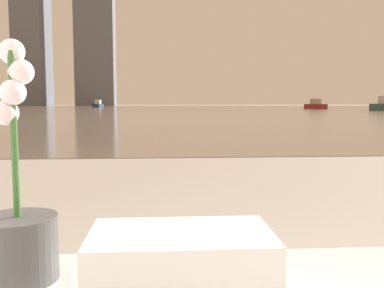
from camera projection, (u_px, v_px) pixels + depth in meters
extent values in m
cylinder|color=#4C4C4C|center=(19.00, 248.00, 0.78)|extent=(0.14, 0.14, 0.12)
cylinder|color=#38662D|center=(14.00, 135.00, 0.76)|extent=(0.01, 0.01, 0.30)
sphere|color=silver|center=(12.00, 52.00, 0.76)|extent=(0.05, 0.05, 0.05)
sphere|color=silver|center=(21.00, 72.00, 0.76)|extent=(0.05, 0.05, 0.05)
sphere|color=silver|center=(13.00, 92.00, 0.75)|extent=(0.05, 0.05, 0.05)
sphere|color=silver|center=(6.00, 113.00, 0.76)|extent=(0.05, 0.05, 0.05)
cube|color=white|center=(181.00, 268.00, 0.68)|extent=(0.29, 0.18, 0.04)
cube|color=white|center=(181.00, 244.00, 0.68)|extent=(0.29, 0.18, 0.04)
cube|color=gray|center=(164.00, 109.00, 61.44)|extent=(180.00, 110.00, 0.01)
cube|color=maroon|center=(315.00, 106.00, 59.65)|extent=(2.26, 3.88, 0.64)
cube|color=#B2A893|center=(316.00, 101.00, 59.59)|extent=(1.27, 1.58, 0.73)
cube|color=navy|center=(98.00, 106.00, 76.31)|extent=(1.60, 3.64, 0.62)
cube|color=silver|center=(98.00, 102.00, 76.25)|extent=(1.02, 1.41, 0.70)
cube|color=slate|center=(31.00, 20.00, 112.55)|extent=(7.43, 12.39, 44.88)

